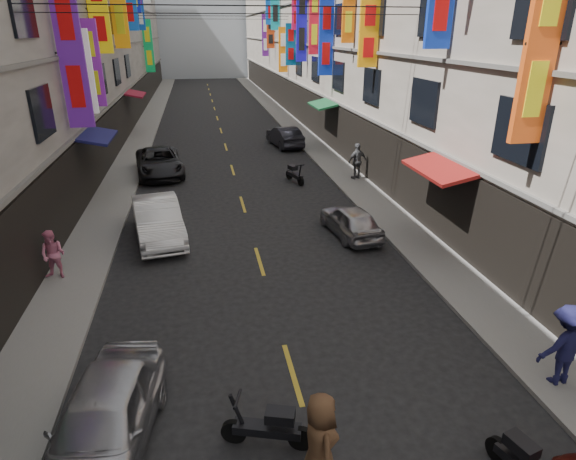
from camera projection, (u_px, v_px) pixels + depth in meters
name	position (u px, v px, depth m)	size (l,w,h in m)	color
sidewalk_left	(143.00, 132.00, 37.38)	(2.00, 90.00, 0.12)	slate
sidewalk_right	(294.00, 127.00, 39.41)	(2.00, 90.00, 0.12)	slate
building_row_right	(372.00, 1.00, 36.80)	(10.14, 90.00, 19.00)	#ADA091
haze_block	(201.00, 7.00, 79.62)	(18.00, 8.00, 22.00)	#ADB7C1
street_awnings	(209.00, 132.00, 22.52)	(13.99, 35.20, 0.41)	#165226
overhead_cables	(225.00, 0.00, 24.15)	(14.00, 38.04, 1.24)	black
lane_markings	(223.00, 138.00, 35.69)	(0.12, 80.20, 0.01)	gold
scooter_crossing	(269.00, 427.00, 9.07)	(1.75, 0.76, 1.14)	black
scooter_far_right	(294.00, 174.00, 25.11)	(0.74, 1.76, 1.14)	black
car_left_near	(104.00, 421.00, 8.86)	(1.69, 4.21, 1.43)	#B4B4B9
car_left_mid	(158.00, 220.00, 18.16)	(1.62, 4.65, 1.53)	silver
car_left_far	(159.00, 162.00, 26.33)	(2.37, 5.13, 1.43)	black
car_right_mid	(351.00, 221.00, 18.51)	(1.43, 3.55, 1.21)	#A6A6AB
car_right_far	(285.00, 136.00, 32.86)	(1.46, 4.19, 1.38)	#222128
pedestrian_lfar	(53.00, 255.00, 14.97)	(0.77, 0.53, 1.59)	pink
pedestrian_rnear	(565.00, 345.00, 10.40)	(1.23, 0.64, 1.91)	#17163E
pedestrian_rfar	(357.00, 161.00, 25.14)	(1.11, 0.63, 1.90)	#4E4E51
pedestrian_crossing	(320.00, 443.00, 8.08)	(0.94, 0.64, 1.92)	#523520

